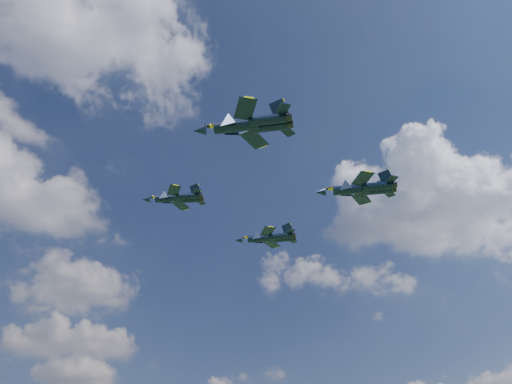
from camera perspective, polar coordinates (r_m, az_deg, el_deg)
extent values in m
cylinder|color=black|center=(107.43, -9.87, -0.72)|extent=(7.40, 5.69, 1.57)
cone|color=black|center=(108.79, -12.45, -0.83)|extent=(2.71, 2.50, 1.48)
ellipsoid|color=brown|center=(108.42, -11.32, -0.57)|extent=(2.55, 2.10, 0.72)
cube|color=black|center=(104.41, -9.35, 0.20)|extent=(3.05, 4.40, 0.16)
cube|color=black|center=(109.64, -8.60, -1.51)|extent=(4.60, 4.13, 0.16)
cube|color=black|center=(104.13, -6.77, 0.07)|extent=(1.52, 2.22, 0.12)
cube|color=black|center=(107.94, -6.31, -1.18)|extent=(2.46, 2.14, 0.12)
cube|color=black|center=(105.99, -6.97, 0.25)|extent=(2.46, 1.50, 2.63)
cube|color=black|center=(107.59, -6.77, -0.28)|extent=(1.86, 1.95, 2.63)
cylinder|color=black|center=(85.63, -2.20, 7.55)|extent=(9.29, 8.05, 2.05)
cone|color=black|center=(87.03, -6.50, 7.02)|extent=(3.53, 3.37, 1.94)
ellipsoid|color=brown|center=(86.76, -4.65, 7.58)|extent=(3.24, 2.92, 0.94)
cube|color=black|center=(82.16, -1.23, 9.49)|extent=(4.36, 5.89, 0.21)
cube|color=black|center=(88.44, -0.19, 6.07)|extent=(6.03, 5.15, 0.21)
cube|color=black|center=(82.31, 3.12, 9.46)|extent=(2.20, 3.01, 0.16)
cube|color=black|center=(86.87, 3.63, 6.94)|extent=(3.19, 2.65, 0.16)
cube|color=black|center=(84.72, 2.62, 9.47)|extent=(3.11, 2.00, 3.44)
cube|color=black|center=(86.62, 2.85, 8.40)|extent=(2.23, 2.74, 3.44)
cylinder|color=black|center=(116.33, 0.67, -5.31)|extent=(7.80, 6.60, 1.71)
cone|color=black|center=(117.19, -2.01, -5.50)|extent=(2.94, 2.79, 1.62)
ellipsoid|color=brown|center=(117.02, -0.86, -5.19)|extent=(2.72, 2.40, 0.78)
cube|color=black|center=(113.06, 1.36, -4.49)|extent=(3.57, 4.88, 0.17)
cube|color=black|center=(119.16, 1.82, -5.95)|extent=(5.02, 4.33, 0.17)
cube|color=black|center=(113.41, 3.96, -4.52)|extent=(1.80, 2.49, 0.13)
cube|color=black|center=(117.84, 4.20, -5.58)|extent=(2.66, 2.23, 0.13)
cube|color=black|center=(115.34, 3.63, -4.27)|extent=(2.61, 1.66, 2.86)
cube|color=black|center=(117.20, 3.74, -4.72)|extent=(1.89, 2.25, 2.86)
cylinder|color=black|center=(102.25, 10.83, 0.27)|extent=(8.81, 7.32, 1.92)
cone|color=black|center=(102.04, 7.37, 0.01)|extent=(3.30, 3.12, 1.81)
ellipsoid|color=brown|center=(102.39, 8.84, 0.40)|extent=(3.06, 2.67, 0.87)
cube|color=black|center=(99.15, 12.09, 1.51)|extent=(3.95, 5.46, 0.19)
cube|color=black|center=(105.70, 11.95, -0.72)|extent=(5.63, 4.90, 0.19)
cube|color=black|center=(100.69, 15.27, 1.42)|extent=(1.98, 2.78, 0.15)
cube|color=black|center=(105.40, 15.02, -0.19)|extent=(2.99, 2.53, 0.15)
cube|color=black|center=(102.70, 14.61, 1.61)|extent=(2.94, 1.86, 3.21)
cube|color=black|center=(104.68, 14.52, 0.92)|extent=(2.15, 2.50, 3.21)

